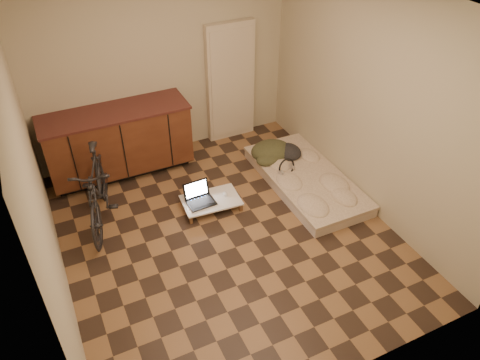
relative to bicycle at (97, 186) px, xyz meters
name	(u,v)px	position (x,y,z in m)	size (l,w,h in m)	color
room_shell	(224,135)	(1.20, -0.86, 0.81)	(3.50, 4.00, 2.60)	brown
cabinets	(119,142)	(0.45, 0.85, -0.02)	(1.84, 0.62, 0.91)	black
appliance_panel	(230,83)	(2.15, 1.08, 0.36)	(0.70, 0.10, 1.70)	beige
bicycle	(97,186)	(0.00, 0.00, 0.00)	(0.44, 1.51, 0.98)	black
futon	(306,179)	(2.50, -0.46, -0.41)	(0.89, 1.85, 0.16)	beige
clothing_pile	(276,147)	(2.38, 0.12, -0.21)	(0.59, 0.49, 0.24)	#343720
headphones	(287,167)	(2.29, -0.31, -0.24)	(0.27, 0.25, 0.18)	black
lap_desk	(211,200)	(1.23, -0.35, -0.39)	(0.72, 0.49, 0.11)	brown
laptop	(199,198)	(1.09, -0.32, -0.32)	(0.33, 0.30, 0.22)	black
mouse	(225,194)	(1.42, -0.34, -0.36)	(0.06, 0.09, 0.03)	white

